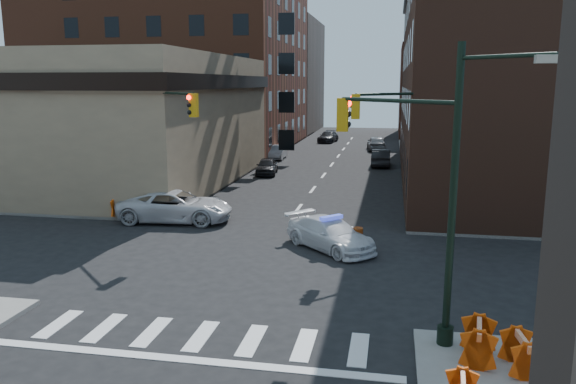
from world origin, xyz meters
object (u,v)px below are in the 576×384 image
at_px(barricade_se_a, 478,342).
at_px(barricade_nw_a, 124,208).
at_px(pickup, 176,206).
at_px(pedestrian_b, 89,197).
at_px(barrel_bank, 182,212).
at_px(parked_car_wfar, 278,152).
at_px(parked_car_wnear, 267,166).
at_px(pedestrian_a, 141,189).
at_px(barrel_road, 357,239).
at_px(police_car, 330,234).
at_px(parked_car_enear, 381,158).

height_order(barricade_se_a, barricade_nw_a, same).
bearing_deg(barricade_nw_a, pickup, 3.98).
xyz_separation_m(pedestrian_b, barrel_bank, (5.26, 0.03, -0.62)).
bearing_deg(parked_car_wfar, barricade_se_a, -73.04).
relative_size(parked_car_wfar, barricade_se_a, 2.90).
bearing_deg(parked_car_wnear, pedestrian_b, -118.38).
bearing_deg(pedestrian_a, parked_car_wnear, 109.83).
bearing_deg(barrel_road, parked_car_wfar, 108.27).
bearing_deg(barrel_road, barricade_nw_a, 166.14).
relative_size(pickup, parked_car_wfar, 1.49).
bearing_deg(parked_car_wnear, barrel_road, -73.11).
distance_m(pickup, barricade_se_a, 18.67).
distance_m(police_car, parked_car_wfar, 29.55).
bearing_deg(police_car, parked_car_wfar, 59.54).
distance_m(pedestrian_a, pedestrian_b, 3.51).
relative_size(parked_car_enear, barricade_nw_a, 3.26).
bearing_deg(police_car, parked_car_enear, 39.89).
bearing_deg(barricade_nw_a, parked_car_wnear, 74.91).
height_order(parked_car_enear, pedestrian_a, pedestrian_a).
bearing_deg(police_car, pickup, 111.17).
distance_m(pedestrian_b, barricade_se_a, 22.52).
xyz_separation_m(barrel_bank, barricade_se_a, (13.04, -13.17, 0.17)).
bearing_deg(parked_car_wfar, police_car, -75.91).
height_order(parked_car_wnear, pedestrian_b, pedestrian_b).
height_order(pedestrian_b, barricade_se_a, pedestrian_b).
distance_m(barrel_bank, barricade_se_a, 18.53).
xyz_separation_m(pedestrian_a, pedestrian_b, (-1.50, -3.17, 0.11)).
relative_size(parked_car_enear, barrel_bank, 4.56).
relative_size(police_car, barrel_bank, 4.81).
relative_size(pickup, parked_car_wnear, 1.54).
height_order(parked_car_enear, pedestrian_b, pedestrian_b).
bearing_deg(pedestrian_a, parked_car_wfar, 120.78).
bearing_deg(pedestrian_a, pedestrian_b, -74.71).
relative_size(pickup, barricade_nw_a, 4.32).
height_order(pickup, parked_car_wnear, pickup).
relative_size(police_car, barricade_se_a, 3.43).
bearing_deg(parked_car_wfar, parked_car_enear, -18.66).
relative_size(parked_car_wnear, barrel_bank, 3.94).
height_order(barrel_road, barricade_nw_a, barricade_nw_a).
xyz_separation_m(police_car, barrel_bank, (-8.19, 3.59, -0.19)).
distance_m(parked_car_enear, pedestrian_a, 23.13).
relative_size(parked_car_wfar, pedestrian_b, 2.06).
bearing_deg(parked_car_enear, parked_car_wnear, 35.29).
height_order(parked_car_wfar, parked_car_enear, parked_car_enear).
distance_m(parked_car_wnear, pedestrian_b, 16.94).
xyz_separation_m(parked_car_wfar, barrel_bank, (-0.01, -24.81, -0.16)).
xyz_separation_m(parked_car_wnear, barricade_se_a, (12.02, -28.86, 0.01)).
relative_size(pedestrian_b, barrel_bank, 1.97).
height_order(police_car, barrel_bank, police_car).
height_order(pedestrian_b, barrel_bank, pedestrian_b).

